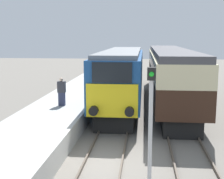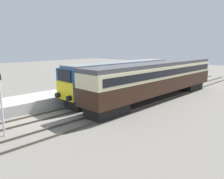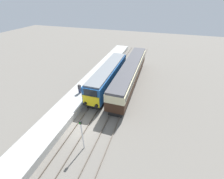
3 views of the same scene
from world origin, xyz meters
TOP-DOWN VIEW (x-y plane):
  - ground_plane at (0.00, 0.00)m, footprint 120.00×120.00m
  - platform_left at (-3.30, 8.00)m, footprint 3.50×50.00m
  - rails_near_track at (0.00, 5.00)m, footprint 1.51×60.00m
  - rails_far_track at (3.40, 5.00)m, footprint 1.50×60.00m
  - locomotive at (0.00, 10.48)m, footprint 2.70×14.85m
  - passenger_carriage at (3.40, 12.62)m, footprint 2.75×19.57m
  - person_on_platform at (-3.12, 5.80)m, footprint 0.44×0.26m
  - signal_post at (1.70, -2.48)m, footprint 0.24×0.28m

SIDE VIEW (x-z plane):
  - ground_plane at x=0.00m, z-range 0.00..0.00m
  - rails_near_track at x=0.00m, z-range 0.00..0.14m
  - rails_far_track at x=3.40m, z-range 0.00..0.14m
  - platform_left at x=-3.30m, z-range 0.00..0.95m
  - person_on_platform at x=-3.12m, z-range 0.94..2.54m
  - locomotive at x=0.00m, z-range 0.24..4.17m
  - signal_post at x=1.70m, z-range 0.37..4.33m
  - passenger_carriage at x=3.40m, z-range 0.43..4.38m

